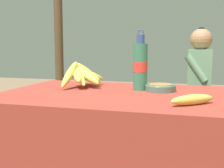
{
  "coord_description": "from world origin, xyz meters",
  "views": [
    {
      "loc": [
        0.29,
        -1.46,
        0.95
      ],
      "look_at": [
        -0.14,
        0.05,
        0.74
      ],
      "focal_mm": 45.0,
      "sensor_mm": 36.0,
      "label": 1
    }
  ],
  "objects_px": {
    "wooden_bench": "(168,107)",
    "seated_vendor": "(194,79)",
    "support_post_near": "(58,14)",
    "banana_bunch_ripe": "(82,74)",
    "loose_banana_front": "(192,100)",
    "serving_bowl": "(160,87)",
    "banana_bunch_green": "(123,92)",
    "water_bottle": "(140,66)"
  },
  "relations": [
    {
      "from": "seated_vendor",
      "to": "support_post_near",
      "type": "height_order",
      "value": "support_post_near"
    },
    {
      "from": "serving_bowl",
      "to": "wooden_bench",
      "type": "relative_size",
      "value": 0.1
    },
    {
      "from": "banana_bunch_green",
      "to": "loose_banana_front",
      "type": "bearing_deg",
      "value": -65.63
    },
    {
      "from": "water_bottle",
      "to": "banana_bunch_ripe",
      "type": "bearing_deg",
      "value": 176.62
    },
    {
      "from": "serving_bowl",
      "to": "support_post_near",
      "type": "bearing_deg",
      "value": 132.7
    },
    {
      "from": "wooden_bench",
      "to": "seated_vendor",
      "type": "relative_size",
      "value": 1.59
    },
    {
      "from": "serving_bowl",
      "to": "wooden_bench",
      "type": "bearing_deg",
      "value": 91.87
    },
    {
      "from": "banana_bunch_ripe",
      "to": "support_post_near",
      "type": "distance_m",
      "value": 1.76
    },
    {
      "from": "serving_bowl",
      "to": "support_post_near",
      "type": "distance_m",
      "value": 2.09
    },
    {
      "from": "loose_banana_front",
      "to": "seated_vendor",
      "type": "xyz_separation_m",
      "value": [
        0.02,
        1.44,
        -0.07
      ]
    },
    {
      "from": "wooden_bench",
      "to": "seated_vendor",
      "type": "height_order",
      "value": "seated_vendor"
    },
    {
      "from": "serving_bowl",
      "to": "seated_vendor",
      "type": "bearing_deg",
      "value": 80.0
    },
    {
      "from": "banana_bunch_ripe",
      "to": "serving_bowl",
      "type": "height_order",
      "value": "banana_bunch_ripe"
    },
    {
      "from": "serving_bowl",
      "to": "seated_vendor",
      "type": "xyz_separation_m",
      "value": [
        0.19,
        1.1,
        -0.07
      ]
    },
    {
      "from": "water_bottle",
      "to": "banana_bunch_green",
      "type": "relative_size",
      "value": 1.06
    },
    {
      "from": "water_bottle",
      "to": "seated_vendor",
      "type": "height_order",
      "value": "seated_vendor"
    },
    {
      "from": "loose_banana_front",
      "to": "banana_bunch_green",
      "type": "bearing_deg",
      "value": 114.37
    },
    {
      "from": "serving_bowl",
      "to": "loose_banana_front",
      "type": "xyz_separation_m",
      "value": [
        0.17,
        -0.35,
        0.0
      ]
    },
    {
      "from": "loose_banana_front",
      "to": "wooden_bench",
      "type": "distance_m",
      "value": 1.53
    },
    {
      "from": "banana_bunch_ripe",
      "to": "seated_vendor",
      "type": "xyz_separation_m",
      "value": [
        0.68,
        1.06,
        -0.13
      ]
    },
    {
      "from": "banana_bunch_ripe",
      "to": "banana_bunch_green",
      "type": "xyz_separation_m",
      "value": [
        -0.01,
        1.09,
        -0.28
      ]
    },
    {
      "from": "seated_vendor",
      "to": "banana_bunch_green",
      "type": "xyz_separation_m",
      "value": [
        -0.69,
        0.03,
        -0.15
      ]
    },
    {
      "from": "serving_bowl",
      "to": "seated_vendor",
      "type": "relative_size",
      "value": 0.15
    },
    {
      "from": "banana_bunch_ripe",
      "to": "loose_banana_front",
      "type": "relative_size",
      "value": 1.77
    },
    {
      "from": "wooden_bench",
      "to": "support_post_near",
      "type": "relative_size",
      "value": 0.67
    },
    {
      "from": "banana_bunch_ripe",
      "to": "support_post_near",
      "type": "xyz_separation_m",
      "value": [
        -0.87,
        1.43,
        0.55
      ]
    },
    {
      "from": "water_bottle",
      "to": "support_post_near",
      "type": "bearing_deg",
      "value": 130.38
    },
    {
      "from": "wooden_bench",
      "to": "banana_bunch_green",
      "type": "bearing_deg",
      "value": -179.62
    },
    {
      "from": "wooden_bench",
      "to": "loose_banana_front",
      "type": "bearing_deg",
      "value": -81.88
    },
    {
      "from": "loose_banana_front",
      "to": "banana_bunch_ripe",
      "type": "bearing_deg",
      "value": 149.89
    },
    {
      "from": "banana_bunch_green",
      "to": "support_post_near",
      "type": "xyz_separation_m",
      "value": [
        -0.86,
        0.35,
        0.83
      ]
    },
    {
      "from": "banana_bunch_ripe",
      "to": "loose_banana_front",
      "type": "xyz_separation_m",
      "value": [
        0.66,
        -0.38,
        -0.06
      ]
    },
    {
      "from": "support_post_near",
      "to": "banana_bunch_green",
      "type": "bearing_deg",
      "value": -21.8
    },
    {
      "from": "banana_bunch_ripe",
      "to": "loose_banana_front",
      "type": "height_order",
      "value": "banana_bunch_ripe"
    },
    {
      "from": "seated_vendor",
      "to": "loose_banana_front",
      "type": "bearing_deg",
      "value": 91.55
    },
    {
      "from": "wooden_bench",
      "to": "seated_vendor",
      "type": "distance_m",
      "value": 0.36
    },
    {
      "from": "loose_banana_front",
      "to": "seated_vendor",
      "type": "distance_m",
      "value": 1.44
    },
    {
      "from": "wooden_bench",
      "to": "banana_bunch_green",
      "type": "height_order",
      "value": "banana_bunch_green"
    },
    {
      "from": "water_bottle",
      "to": "wooden_bench",
      "type": "distance_m",
      "value": 1.21
    },
    {
      "from": "wooden_bench",
      "to": "seated_vendor",
      "type": "xyz_separation_m",
      "value": [
        0.23,
        -0.03,
        0.28
      ]
    },
    {
      "from": "banana_bunch_ripe",
      "to": "wooden_bench",
      "type": "distance_m",
      "value": 1.25
    },
    {
      "from": "seated_vendor",
      "to": "support_post_near",
      "type": "xyz_separation_m",
      "value": [
        -1.55,
        0.37,
        0.68
      ]
    }
  ]
}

